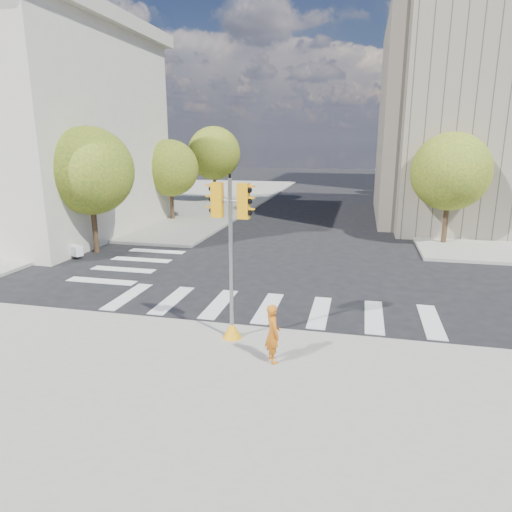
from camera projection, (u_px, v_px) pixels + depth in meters
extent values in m
plane|color=black|center=(281.00, 290.00, 17.84)|extent=(160.00, 160.00, 0.00)
cube|color=gray|center=(164.00, 496.00, 7.44)|extent=(30.00, 14.00, 0.15)
cube|color=gray|center=(133.00, 197.00, 46.73)|extent=(28.00, 40.00, 0.15)
cube|color=gray|center=(467.00, 119.00, 28.31)|extent=(8.00, 8.00, 14.00)
cylinder|color=#382616|center=(95.00, 229.00, 23.61)|extent=(0.28, 0.28, 2.45)
sphere|color=#365F1B|center=(90.00, 171.00, 22.87)|extent=(4.40, 4.40, 4.40)
cylinder|color=#382616|center=(172.00, 206.00, 33.08)|extent=(0.28, 0.28, 2.17)
sphere|color=#365F1B|center=(170.00, 168.00, 32.42)|extent=(4.00, 4.00, 4.00)
cylinder|color=#382616|center=(215.00, 189.00, 42.47)|extent=(0.28, 0.28, 2.62)
sphere|color=#365F1B|center=(214.00, 153.00, 41.67)|extent=(4.80, 4.80, 4.80)
cylinder|color=#382616|center=(445.00, 224.00, 25.35)|extent=(0.28, 0.28, 2.38)
sphere|color=#365F1B|center=(451.00, 172.00, 24.65)|extent=(4.20, 4.20, 4.20)
cylinder|color=#382616|center=(420.00, 197.00, 36.67)|extent=(0.28, 0.28, 2.52)
sphere|color=#365F1B|center=(424.00, 158.00, 35.90)|extent=(4.60, 4.60, 4.60)
cylinder|color=#382616|center=(407.00, 185.00, 48.03)|extent=(0.28, 0.28, 2.27)
sphere|color=#365F1B|center=(409.00, 158.00, 47.35)|extent=(4.00, 4.00, 4.00)
cylinder|color=black|center=(448.00, 166.00, 28.29)|extent=(0.12, 0.12, 8.00)
cube|color=black|center=(455.00, 98.00, 27.30)|extent=(0.35, 0.18, 0.22)
cylinder|color=black|center=(421.00, 158.00, 41.51)|extent=(0.12, 0.12, 8.00)
cube|color=black|center=(425.00, 112.00, 40.52)|extent=(0.35, 0.18, 0.22)
cone|color=orange|center=(232.00, 329.00, 13.18)|extent=(0.56, 0.56, 0.50)
cylinder|color=gray|center=(231.00, 261.00, 12.67)|extent=(0.11, 0.11, 4.58)
cylinder|color=black|center=(230.00, 176.00, 12.09)|extent=(0.07, 0.07, 0.12)
cylinder|color=gray|center=(230.00, 201.00, 12.25)|extent=(0.90, 0.15, 0.06)
cube|color=orange|center=(217.00, 200.00, 12.37)|extent=(0.32, 0.25, 0.95)
cube|color=orange|center=(243.00, 201.00, 12.14)|extent=(0.32, 0.25, 0.95)
imported|color=#C36112|center=(273.00, 333.00, 11.63)|extent=(0.60, 0.68, 1.55)
cube|color=white|center=(47.00, 243.00, 24.12)|extent=(5.64, 2.82, 0.50)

